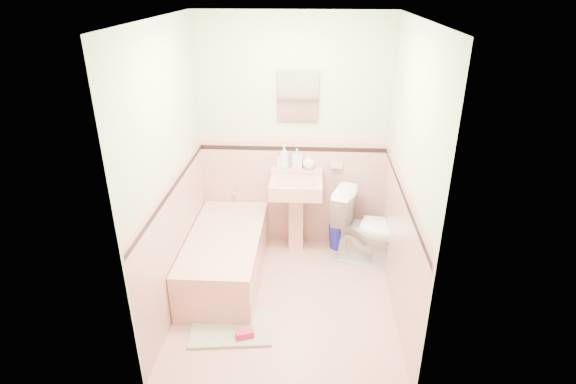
# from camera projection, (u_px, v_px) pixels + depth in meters

# --- Properties ---
(floor) EXTENTS (2.20, 2.20, 0.00)m
(floor) POSITION_uv_depth(u_px,v_px,m) (286.00, 298.00, 4.39)
(floor) COLOR #DC9D90
(floor) RESTS_ON ground
(ceiling) EXTENTS (2.20, 2.20, 0.00)m
(ceiling) POSITION_uv_depth(u_px,v_px,m) (286.00, 19.00, 3.34)
(ceiling) COLOR white
(ceiling) RESTS_ON ground
(wall_back) EXTENTS (2.50, 0.00, 2.50)m
(wall_back) POSITION_uv_depth(u_px,v_px,m) (293.00, 137.00, 4.86)
(wall_back) COLOR #F2E0C5
(wall_back) RESTS_ON ground
(wall_front) EXTENTS (2.50, 0.00, 2.50)m
(wall_front) POSITION_uv_depth(u_px,v_px,m) (275.00, 247.00, 2.87)
(wall_front) COLOR #F2E0C5
(wall_front) RESTS_ON ground
(wall_left) EXTENTS (0.00, 2.50, 2.50)m
(wall_left) POSITION_uv_depth(u_px,v_px,m) (169.00, 175.00, 3.91)
(wall_left) COLOR #F2E0C5
(wall_left) RESTS_ON ground
(wall_right) EXTENTS (0.00, 2.50, 2.50)m
(wall_right) POSITION_uv_depth(u_px,v_px,m) (407.00, 180.00, 3.81)
(wall_right) COLOR #F2E0C5
(wall_right) RESTS_ON ground
(wainscot_back) EXTENTS (2.00, 0.00, 2.00)m
(wainscot_back) POSITION_uv_depth(u_px,v_px,m) (292.00, 193.00, 5.12)
(wainscot_back) COLOR #DEA395
(wainscot_back) RESTS_ON ground
(wainscot_front) EXTENTS (2.00, 0.00, 2.00)m
(wainscot_front) POSITION_uv_depth(u_px,v_px,m) (277.00, 327.00, 3.15)
(wainscot_front) COLOR #DEA395
(wainscot_front) RESTS_ON ground
(wainscot_left) EXTENTS (0.00, 2.20, 2.20)m
(wainscot_left) POSITION_uv_depth(u_px,v_px,m) (178.00, 241.00, 4.19)
(wainscot_left) COLOR #DEA395
(wainscot_left) RESTS_ON ground
(wainscot_right) EXTENTS (0.00, 2.20, 2.20)m
(wainscot_right) POSITION_uv_depth(u_px,v_px,m) (398.00, 248.00, 4.08)
(wainscot_right) COLOR #DEA395
(wainscot_right) RESTS_ON ground
(accent_back) EXTENTS (2.00, 0.00, 2.00)m
(accent_back) POSITION_uv_depth(u_px,v_px,m) (293.00, 149.00, 4.90)
(accent_back) COLOR black
(accent_back) RESTS_ON ground
(accent_front) EXTENTS (2.00, 0.00, 2.00)m
(accent_front) POSITION_uv_depth(u_px,v_px,m) (276.00, 263.00, 2.94)
(accent_front) COLOR black
(accent_front) RESTS_ON ground
(accent_left) EXTENTS (0.00, 2.20, 2.20)m
(accent_left) POSITION_uv_depth(u_px,v_px,m) (172.00, 189.00, 3.97)
(accent_left) COLOR black
(accent_left) RESTS_ON ground
(accent_right) EXTENTS (0.00, 2.20, 2.20)m
(accent_right) POSITION_uv_depth(u_px,v_px,m) (403.00, 194.00, 3.86)
(accent_right) COLOR black
(accent_right) RESTS_ON ground
(cap_back) EXTENTS (2.00, 0.00, 2.00)m
(cap_back) POSITION_uv_depth(u_px,v_px,m) (293.00, 140.00, 4.85)
(cap_back) COLOR #DC978E
(cap_back) RESTS_ON ground
(cap_front) EXTENTS (2.00, 0.00, 2.00)m
(cap_front) POSITION_uv_depth(u_px,v_px,m) (276.00, 249.00, 2.89)
(cap_front) COLOR #DC978E
(cap_front) RESTS_ON ground
(cap_left) EXTENTS (0.00, 2.20, 2.20)m
(cap_left) POSITION_uv_depth(u_px,v_px,m) (171.00, 178.00, 3.93)
(cap_left) COLOR #DC978E
(cap_left) RESTS_ON ground
(cap_right) EXTENTS (0.00, 2.20, 2.20)m
(cap_right) POSITION_uv_depth(u_px,v_px,m) (404.00, 184.00, 3.82)
(cap_right) COLOR #DC978E
(cap_right) RESTS_ON ground
(bathtub) EXTENTS (0.70, 1.50, 0.45)m
(bathtub) POSITION_uv_depth(u_px,v_px,m) (226.00, 257.00, 4.63)
(bathtub) COLOR #D7988B
(bathtub) RESTS_ON floor
(tub_faucet) EXTENTS (0.04, 0.12, 0.04)m
(tub_faucet) POSITION_uv_depth(u_px,v_px,m) (235.00, 191.00, 5.11)
(tub_faucet) COLOR silver
(tub_faucet) RESTS_ON wall_back
(sink) EXTENTS (0.55, 0.48, 0.86)m
(sink) POSITION_uv_depth(u_px,v_px,m) (296.00, 216.00, 4.98)
(sink) COLOR #D7988B
(sink) RESTS_ON floor
(sink_faucet) EXTENTS (0.02, 0.02, 0.10)m
(sink_faucet) POSITION_uv_depth(u_px,v_px,m) (297.00, 167.00, 4.89)
(sink_faucet) COLOR silver
(sink_faucet) RESTS_ON sink
(medicine_cabinet) EXTENTS (0.39, 0.04, 0.48)m
(medicine_cabinet) POSITION_uv_depth(u_px,v_px,m) (298.00, 95.00, 4.64)
(medicine_cabinet) COLOR white
(medicine_cabinet) RESTS_ON wall_back
(soap_dish) EXTENTS (0.12, 0.07, 0.04)m
(soap_dish) POSITION_uv_depth(u_px,v_px,m) (336.00, 165.00, 4.92)
(soap_dish) COLOR #D7988B
(soap_dish) RESTS_ON wall_back
(soap_bottle_left) EXTENTS (0.11, 0.11, 0.26)m
(soap_bottle_left) POSITION_uv_depth(u_px,v_px,m) (284.00, 157.00, 4.89)
(soap_bottle_left) COLOR #B2B2B2
(soap_bottle_left) RESTS_ON sink
(soap_bottle_mid) EXTENTS (0.11, 0.11, 0.21)m
(soap_bottle_mid) POSITION_uv_depth(u_px,v_px,m) (297.00, 159.00, 4.90)
(soap_bottle_mid) COLOR #B2B2B2
(soap_bottle_mid) RESTS_ON sink
(soap_bottle_right) EXTENTS (0.17, 0.17, 0.17)m
(soap_bottle_right) POSITION_uv_depth(u_px,v_px,m) (309.00, 161.00, 4.90)
(soap_bottle_right) COLOR #B2B2B2
(soap_bottle_right) RESTS_ON sink
(tube) EXTENTS (0.04, 0.04, 0.12)m
(tube) POSITION_uv_depth(u_px,v_px,m) (278.00, 163.00, 4.93)
(tube) COLOR white
(tube) RESTS_ON sink
(toilet) EXTENTS (0.89, 0.67, 0.81)m
(toilet) POSITION_uv_depth(u_px,v_px,m) (371.00, 228.00, 4.79)
(toilet) COLOR white
(toilet) RESTS_ON floor
(bucket) EXTENTS (0.30, 0.30, 0.25)m
(bucket) POSITION_uv_depth(u_px,v_px,m) (339.00, 237.00, 5.18)
(bucket) COLOR #161995
(bucket) RESTS_ON floor
(bath_mat) EXTENTS (0.74, 0.53, 0.03)m
(bath_mat) POSITION_uv_depth(u_px,v_px,m) (231.00, 328.00, 3.99)
(bath_mat) COLOR #94A68A
(bath_mat) RESTS_ON floor
(shoe) EXTENTS (0.16, 0.12, 0.06)m
(shoe) POSITION_uv_depth(u_px,v_px,m) (245.00, 334.00, 3.87)
(shoe) COLOR #BF1E59
(shoe) RESTS_ON bath_mat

